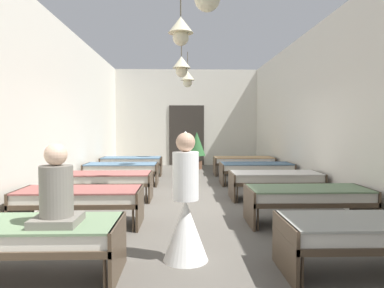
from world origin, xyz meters
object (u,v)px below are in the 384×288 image
object	(u,v)px
bed_left_row_1	(80,198)
nurse_near_aisle	(186,215)
bed_right_row_1	(308,196)
bed_right_row_3	(256,168)
bed_right_row_2	(275,179)
bed_left_row_4	(132,161)
bed_left_row_0	(25,235)
potted_plant	(197,146)
bed_left_row_3	(122,169)
bed_right_row_0	(373,232)
bed_right_row_4	(244,161)
patient_seated_primary	(56,195)
bed_left_row_2	(106,179)

from	to	relation	value
bed_left_row_1	nurse_near_aisle	world-z (taller)	nurse_near_aisle
bed_left_row_1	bed_right_row_1	world-z (taller)	same
bed_left_row_1	bed_right_row_3	size ratio (longest dim) A/B	1.00
bed_right_row_2	bed_left_row_4	xyz separation A→B (m)	(-3.58, 3.80, 0.00)
bed_left_row_0	bed_right_row_2	world-z (taller)	same
nurse_near_aisle	potted_plant	world-z (taller)	nurse_near_aisle
bed_left_row_0	bed_left_row_3	world-z (taller)	same
bed_right_row_2	bed_right_row_0	bearing A→B (deg)	-90.00
bed_right_row_2	bed_left_row_4	distance (m)	5.22
bed_right_row_0	bed_right_row_4	distance (m)	7.60
bed_right_row_2	bed_right_row_3	xyz separation A→B (m)	(0.00, 1.90, 0.00)
bed_right_row_4	bed_right_row_2	bearing A→B (deg)	-90.00
patient_seated_primary	bed_right_row_2	bearing A→B (deg)	50.32
bed_right_row_2	potted_plant	bearing A→B (deg)	104.81
bed_left_row_3	nurse_near_aisle	bearing A→B (deg)	-72.86
patient_seated_primary	potted_plant	size ratio (longest dim) A/B	0.59
bed_left_row_0	bed_left_row_1	bearing A→B (deg)	90.00
bed_left_row_1	bed_left_row_4	world-z (taller)	same
bed_left_row_2	bed_right_row_2	world-z (taller)	same
bed_left_row_2	nurse_near_aisle	bearing A→B (deg)	-64.25
bed_left_row_0	bed_right_row_3	xyz separation A→B (m)	(3.58, 5.70, 0.00)
bed_left_row_3	patient_seated_primary	bearing A→B (deg)	-86.54
bed_left_row_1	nurse_near_aisle	bearing A→B (deg)	-42.09
bed_right_row_3	bed_left_row_2	bearing A→B (deg)	-152.01
bed_left_row_1	bed_left_row_3	xyz separation A→B (m)	(0.00, 3.80, 0.00)
bed_left_row_4	patient_seated_primary	bearing A→B (deg)	-87.39
bed_left_row_0	patient_seated_primary	size ratio (longest dim) A/B	2.37
bed_left_row_2	nurse_near_aisle	distance (m)	3.74
bed_right_row_3	bed_left_row_4	xyz separation A→B (m)	(-3.58, 1.90, 0.00)
bed_right_row_1	nurse_near_aisle	xyz separation A→B (m)	(-1.95, -1.47, 0.09)
bed_left_row_1	patient_seated_primary	xyz separation A→B (m)	(0.35, -1.99, 0.43)
bed_left_row_0	patient_seated_primary	world-z (taller)	patient_seated_primary
bed_left_row_1	bed_left_row_4	bearing A→B (deg)	90.00
bed_right_row_3	nurse_near_aisle	bearing A→B (deg)	-110.32
bed_left_row_2	potted_plant	world-z (taller)	potted_plant
bed_left_row_3	patient_seated_primary	distance (m)	5.81
bed_left_row_0	bed_right_row_1	size ratio (longest dim) A/B	1.00
bed_left_row_0	bed_right_row_4	distance (m)	8.40
bed_left_row_0	nurse_near_aisle	size ratio (longest dim) A/B	1.28
bed_right_row_1	bed_left_row_4	size ratio (longest dim) A/B	1.00
bed_left_row_0	bed_left_row_3	xyz separation A→B (m)	(0.00, 5.70, 0.00)
bed_left_row_2	bed_right_row_1	bearing A→B (deg)	-27.99
bed_left_row_1	nurse_near_aisle	xyz separation A→B (m)	(1.62, -1.47, 0.09)
bed_left_row_0	potted_plant	distance (m)	9.48
bed_right_row_1	bed_left_row_3	bearing A→B (deg)	133.25
bed_right_row_1	potted_plant	xyz separation A→B (m)	(-1.43, 7.33, 0.40)
bed_right_row_3	bed_left_row_4	bearing A→B (deg)	152.01
bed_left_row_1	bed_right_row_3	bearing A→B (deg)	46.75
bed_right_row_4	potted_plant	bearing A→B (deg)	131.40
bed_left_row_0	bed_left_row_4	distance (m)	7.60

